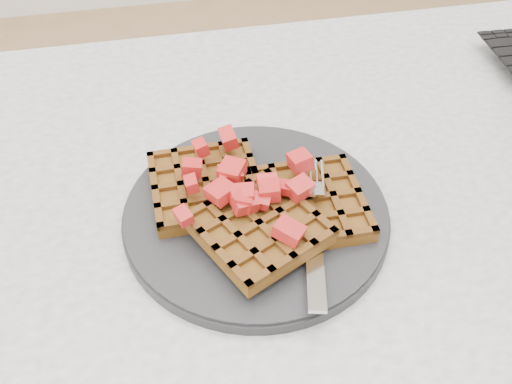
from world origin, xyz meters
TOP-DOWN VIEW (x-y plane):
  - table at (0.00, 0.00)m, footprint 1.20×0.80m
  - plate at (-0.13, 0.02)m, footprint 0.27×0.27m
  - waffles at (-0.13, 0.01)m, footprint 0.21×0.20m
  - strawberry_pile at (-0.13, 0.02)m, footprint 0.15×0.15m
  - fork at (-0.08, -0.02)m, footprint 0.07×0.18m

SIDE VIEW (x-z plane):
  - table at x=0.00m, z-range 0.26..1.01m
  - plate at x=-0.13m, z-range 0.75..0.77m
  - fork at x=-0.08m, z-range 0.77..0.78m
  - waffles at x=-0.13m, z-range 0.76..0.79m
  - strawberry_pile at x=-0.13m, z-range 0.79..0.82m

